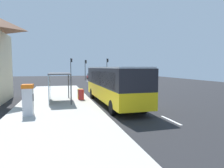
% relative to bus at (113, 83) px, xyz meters
% --- Properties ---
extents(ground_plane, '(56.00, 92.00, 0.04)m').
position_rel_bus_xyz_m(ground_plane, '(1.71, 14.04, -1.86)').
color(ground_plane, '#262628').
extents(sidewalk_platform, '(6.20, 30.00, 0.18)m').
position_rel_bus_xyz_m(sidewalk_platform, '(-4.69, 2.04, -1.75)').
color(sidewalk_platform, beige).
rests_on(sidewalk_platform, ground).
extents(lane_stripe_seg_0, '(0.16, 2.20, 0.01)m').
position_rel_bus_xyz_m(lane_stripe_seg_0, '(1.96, -5.96, -1.84)').
color(lane_stripe_seg_0, silver).
rests_on(lane_stripe_seg_0, ground).
extents(lane_stripe_seg_1, '(0.16, 2.20, 0.01)m').
position_rel_bus_xyz_m(lane_stripe_seg_1, '(1.96, -0.96, -1.84)').
color(lane_stripe_seg_1, silver).
rests_on(lane_stripe_seg_1, ground).
extents(lane_stripe_seg_2, '(0.16, 2.20, 0.01)m').
position_rel_bus_xyz_m(lane_stripe_seg_2, '(1.96, 4.04, -1.84)').
color(lane_stripe_seg_2, silver).
rests_on(lane_stripe_seg_2, ground).
extents(lane_stripe_seg_3, '(0.16, 2.20, 0.01)m').
position_rel_bus_xyz_m(lane_stripe_seg_3, '(1.96, 9.04, -1.84)').
color(lane_stripe_seg_3, silver).
rests_on(lane_stripe_seg_3, ground).
extents(lane_stripe_seg_4, '(0.16, 2.20, 0.01)m').
position_rel_bus_xyz_m(lane_stripe_seg_4, '(1.96, 14.04, -1.84)').
color(lane_stripe_seg_4, silver).
rests_on(lane_stripe_seg_4, ground).
extents(lane_stripe_seg_5, '(0.16, 2.20, 0.01)m').
position_rel_bus_xyz_m(lane_stripe_seg_5, '(1.96, 19.04, -1.84)').
color(lane_stripe_seg_5, silver).
rests_on(lane_stripe_seg_5, ground).
extents(lane_stripe_seg_6, '(0.16, 2.20, 0.01)m').
position_rel_bus_xyz_m(lane_stripe_seg_6, '(1.96, 24.04, -1.84)').
color(lane_stripe_seg_6, silver).
rests_on(lane_stripe_seg_6, ground).
extents(lane_stripe_seg_7, '(0.16, 2.20, 0.01)m').
position_rel_bus_xyz_m(lane_stripe_seg_7, '(1.96, 29.04, -1.84)').
color(lane_stripe_seg_7, silver).
rests_on(lane_stripe_seg_7, ground).
extents(bus, '(2.65, 11.04, 3.21)m').
position_rel_bus_xyz_m(bus, '(0.00, 0.00, 0.00)').
color(bus, yellow).
rests_on(bus, ground).
extents(white_van, '(2.10, 5.23, 2.30)m').
position_rel_bus_xyz_m(white_van, '(3.91, 20.37, -0.50)').
color(white_van, white).
rests_on(white_van, ground).
extents(sedan_near, '(1.94, 4.45, 1.52)m').
position_rel_bus_xyz_m(sedan_near, '(4.01, 37.17, -1.05)').
color(sedan_near, '#A51919').
rests_on(sedan_near, ground).
extents(sedan_far, '(1.99, 4.47, 1.52)m').
position_rel_bus_xyz_m(sedan_far, '(4.01, 29.42, -1.05)').
color(sedan_far, '#195933').
rests_on(sedan_far, ground).
extents(ticket_machine, '(0.66, 0.76, 1.94)m').
position_rel_bus_xyz_m(ticket_machine, '(-6.36, -3.12, -0.67)').
color(ticket_machine, silver).
rests_on(ticket_machine, sidewalk_platform).
extents(recycling_bin_red, '(0.52, 0.52, 0.95)m').
position_rel_bus_xyz_m(recycling_bin_red, '(-2.49, 2.09, -1.19)').
color(recycling_bin_red, red).
rests_on(recycling_bin_red, sidewalk_platform).
extents(recycling_bin_yellow, '(0.52, 0.52, 0.95)m').
position_rel_bus_xyz_m(recycling_bin_yellow, '(-2.49, 2.79, -1.19)').
color(recycling_bin_yellow, yellow).
rests_on(recycling_bin_yellow, sidewalk_platform).
extents(traffic_light_near_side, '(0.49, 0.28, 5.33)m').
position_rel_bus_xyz_m(traffic_light_near_side, '(7.21, 31.56, 1.68)').
color(traffic_light_near_side, '#2D2D2D').
rests_on(traffic_light_near_side, ground).
extents(traffic_light_far_side, '(0.49, 0.28, 5.30)m').
position_rel_bus_xyz_m(traffic_light_far_side, '(-1.39, 32.36, 1.66)').
color(traffic_light_far_side, '#2D2D2D').
rests_on(traffic_light_far_side, ground).
extents(traffic_light_median, '(0.49, 0.28, 5.01)m').
position_rel_bus_xyz_m(traffic_light_median, '(2.11, 33.16, 1.49)').
color(traffic_light_median, '#2D2D2D').
rests_on(traffic_light_median, ground).
extents(bus_shelter, '(1.80, 4.00, 2.50)m').
position_rel_bus_xyz_m(bus_shelter, '(-4.70, 1.64, 0.25)').
color(bus_shelter, '#4C4C51').
rests_on(bus_shelter, sidewalk_platform).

